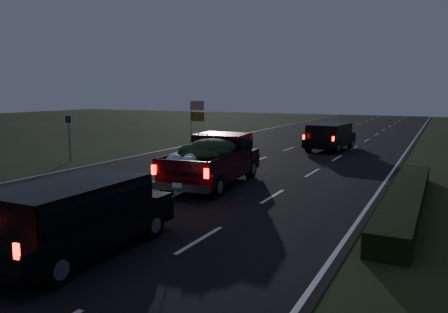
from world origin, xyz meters
The scene contains 7 objects.
ground centered at (0.00, 0.00, 0.00)m, with size 120.00×120.00×0.00m, color black.
road_asphalt centered at (0.00, 0.00, 0.01)m, with size 14.00×120.00×0.02m, color black.
hedge_row centered at (7.80, 3.00, 0.30)m, with size 1.00×10.00×0.60m, color black.
route_sign centered at (-8.50, 5.00, 1.66)m, with size 0.55×0.08×2.50m.
pickup_truck centered at (0.83, 3.35, 1.09)m, with size 2.66×5.72×2.90m.
lead_suv centered at (2.43, 15.58, 1.01)m, with size 2.26×4.79×1.34m.
rear_suv centered at (1.65, -4.57, 1.01)m, with size 2.20×4.67×1.34m.
Camera 1 is at (8.74, -11.34, 3.57)m, focal length 35.00 mm.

